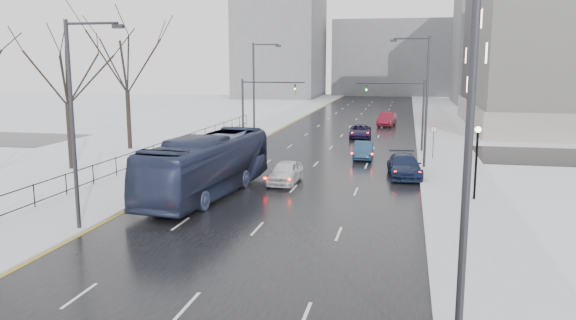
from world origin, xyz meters
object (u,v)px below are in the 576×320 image
Objects in this scene: streetlight_r_mid at (424,95)px; sedan_right_distant at (387,119)px; streetlight_r_near at (457,168)px; sedan_right_near at (363,150)px; lamppost_r_mid at (477,152)px; bus at (207,165)px; sedan_center_near at (285,172)px; sedan_right_far at (404,166)px; tree_park_d at (72,170)px; no_uturn_sign at (434,133)px; sedan_right_cross at (360,131)px; mast_signal_left at (254,104)px; tree_park_e at (130,150)px; streetlight_l_far at (256,86)px; streetlight_l_near at (76,115)px; mast_signal_right at (411,107)px.

sedan_right_distant is (-3.67, 28.79, -4.73)m from streetlight_r_mid.
streetlight_r_near is 33.99m from sedan_right_near.
lamppost_r_mid is 15.93m from bus.
streetlight_r_near is 1.95× the size of sedan_right_distant.
streetlight_r_mid is 2.24× the size of sedan_center_near.
tree_park_d is at bearing 179.55° from sedan_right_far.
sedan_right_near is 0.81× the size of sedan_right_far.
tree_park_d is 4.63× the size of no_uturn_sign.
sedan_right_cross is at bearing 109.81° from streetlight_r_mid.
streetlight_r_mid is at bearing 47.52° from bus.
mast_signal_left is 24.13m from sedan_right_distant.
sedan_right_cross is (-8.85, 26.71, -2.21)m from lamppost_r_mid.
sedan_right_far reaches higher than sedan_right_near.
streetlight_r_mid is at bearing 65.25° from sedan_right_far.
streetlight_r_mid is (26.37, -4.00, 5.62)m from tree_park_e.
lamppost_r_mid is 15.44m from sedan_right_near.
sedan_right_cross is at bearing 42.58° from mast_signal_left.
no_uturn_sign is 0.20× the size of bus.
no_uturn_sign is 15.39m from sedan_center_near.
lamppost_r_mid is at bearing -74.18° from streetlight_r_mid.
streetlight_l_far is (-16.33, 12.00, 0.00)m from streetlight_r_mid.
sedan_right_distant is at bearing 57.34° from tree_park_d.
mast_signal_left is (-15.49, 38.00, -1.51)m from streetlight_r_near.
tree_park_e is 33.62m from sedan_right_distant.
streetlight_l_far is 21.43m from sedan_center_near.
streetlight_l_near reaches higher than lamppost_r_mid.
lamppost_r_mid is 18.41m from mast_signal_right.
streetlight_l_near is 22.78m from sedan_right_far.
tree_park_d is 30.23m from sedan_right_cross.
lamppost_r_mid is 14.13m from no_uturn_sign.
mast_signal_left is at bearing 134.87° from sedan_right_far.
sedan_center_near is at bearing -159.15° from sedan_right_far.
mast_signal_left is at bearing -112.88° from sedan_right_distant.
streetlight_r_near is 38.04m from mast_signal_right.
streetlight_r_mid is 7.51m from sedan_right_near.
streetlight_l_far is 1.95× the size of sedan_right_distant.
sedan_right_near is at bearing 97.98° from streetlight_r_near.
mast_signal_right is at bearing -75.50° from sedan_right_distant.
streetlight_l_near reaches higher than sedan_center_near.
sedan_center_near is 1.02× the size of sedan_right_near.
tree_park_e is at bearing 171.37° from streetlight_r_mid.
streetlight_r_mid reaches higher than sedan_right_cross.
sedan_right_near is at bearing -173.12° from no_uturn_sign.
mast_signal_right is at bearing 8.90° from tree_park_e.
no_uturn_sign is at bearing 88.26° from streetlight_r_near.
tree_park_d reaches higher than sedan_right_distant.
sedan_right_near is at bearing -1.81° from tree_park_e.
streetlight_l_far is at bearing 165.52° from mast_signal_right.
sedan_right_far is at bearing -64.76° from sedan_right_near.
lamppost_r_mid is at bearing -63.33° from sedan_right_far.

